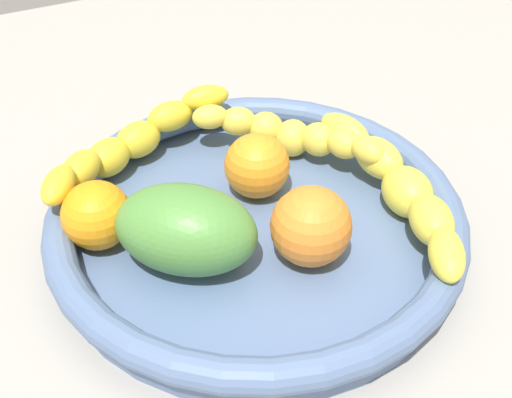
{
  "coord_description": "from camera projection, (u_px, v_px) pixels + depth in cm",
  "views": [
    {
      "loc": [
        19.01,
        38.44,
        43.43
      ],
      "look_at": [
        0.0,
        0.0,
        7.72
      ],
      "focal_mm": 45.59,
      "sensor_mm": 36.0,
      "label": 1
    }
  ],
  "objects": [
    {
      "name": "kitchen_counter",
      "position": [
        256.0,
        251.0,
        0.6
      ],
      "size": [
        120.0,
        120.0,
        3.0
      ],
      "primitive_type": "cube",
      "color": "#9B9790",
      "rests_on": "ground"
    },
    {
      "name": "fruit_bowl",
      "position": [
        256.0,
        220.0,
        0.57
      ],
      "size": [
        36.61,
        36.61,
        4.5
      ],
      "color": "slate",
      "rests_on": "kitchen_counter"
    },
    {
      "name": "banana_draped_left",
      "position": [
        128.0,
        144.0,
        0.62
      ],
      "size": [
        21.46,
        12.02,
        5.33
      ],
      "color": "yellow",
      "rests_on": "fruit_bowl"
    },
    {
      "name": "banana_draped_right",
      "position": [
        291.0,
        134.0,
        0.64
      ],
      "size": [
        14.42,
        15.3,
        5.11
      ],
      "color": "yellow",
      "rests_on": "fruit_bowl"
    },
    {
      "name": "banana_arching_top",
      "position": [
        401.0,
        188.0,
        0.57
      ],
      "size": [
        8.14,
        24.29,
        4.85
      ],
      "color": "yellow",
      "rests_on": "fruit_bowl"
    },
    {
      "name": "orange_front",
      "position": [
        97.0,
        215.0,
        0.54
      ],
      "size": [
        5.94,
        5.94,
        5.94
      ],
      "primitive_type": "sphere",
      "color": "orange",
      "rests_on": "fruit_bowl"
    },
    {
      "name": "orange_mid_left",
      "position": [
        257.0,
        166.0,
        0.59
      ],
      "size": [
        6.07,
        6.07,
        6.07
      ],
      "primitive_type": "sphere",
      "color": "orange",
      "rests_on": "fruit_bowl"
    },
    {
      "name": "orange_mid_right",
      "position": [
        311.0,
        226.0,
        0.53
      ],
      "size": [
        6.72,
        6.72,
        6.72
      ],
      "primitive_type": "sphere",
      "color": "orange",
      "rests_on": "fruit_bowl"
    },
    {
      "name": "mango_green",
      "position": [
        186.0,
        229.0,
        0.52
      ],
      "size": [
        14.07,
        13.6,
        7.15
      ],
      "primitive_type": "ellipsoid",
      "rotation": [
        0.0,
        0.0,
        2.44
      ],
      "color": "#4E8A3C",
      "rests_on": "fruit_bowl"
    }
  ]
}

